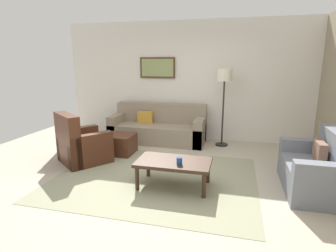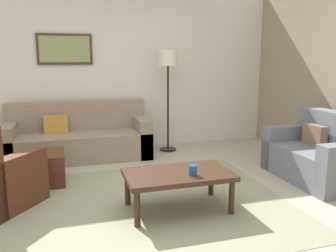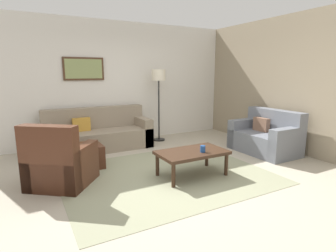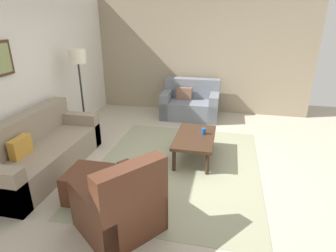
% 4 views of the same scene
% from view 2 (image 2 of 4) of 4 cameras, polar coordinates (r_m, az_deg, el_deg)
% --- Properties ---
extents(ground_plane, '(8.00, 8.00, 0.00)m').
position_cam_2_polar(ground_plane, '(3.89, -4.64, -12.79)').
color(ground_plane, '#B2A893').
extents(rear_partition, '(6.00, 0.12, 2.80)m').
position_cam_2_polar(rear_partition, '(6.13, -9.98, 9.33)').
color(rear_partition, silver).
rests_on(rear_partition, ground_plane).
extents(area_rug, '(3.21, 2.58, 0.01)m').
position_cam_2_polar(area_rug, '(3.89, -4.64, -12.74)').
color(area_rug, gray).
rests_on(area_rug, ground_plane).
extents(couch_main, '(2.21, 0.87, 0.88)m').
position_cam_2_polar(couch_main, '(5.74, -14.51, -2.07)').
color(couch_main, gray).
rests_on(couch_main, ground_plane).
extents(couch_loveseat, '(0.83, 1.32, 0.88)m').
position_cam_2_polar(couch_loveseat, '(4.99, 24.01, -4.62)').
color(couch_loveseat, slate).
rests_on(couch_loveseat, ground_plane).
extents(ottoman, '(0.56, 0.56, 0.40)m').
position_cam_2_polar(ottoman, '(4.70, -20.06, -6.56)').
color(ottoman, '#4C2819').
rests_on(ottoman, ground_plane).
extents(coffee_table, '(1.10, 0.64, 0.41)m').
position_cam_2_polar(coffee_table, '(3.64, 1.68, -8.39)').
color(coffee_table, '#382316').
rests_on(coffee_table, ground_plane).
extents(cup, '(0.08, 0.08, 0.10)m').
position_cam_2_polar(cup, '(3.53, 4.12, -7.28)').
color(cup, '#1E478C').
rests_on(cup, coffee_table).
extents(lamp_standing, '(0.32, 0.32, 1.71)m').
position_cam_2_polar(lamp_standing, '(5.83, -0.00, 9.50)').
color(lamp_standing, black).
rests_on(lamp_standing, ground_plane).
extents(framed_artwork, '(0.87, 0.04, 0.50)m').
position_cam_2_polar(framed_artwork, '(6.00, -16.63, 12.03)').
color(framed_artwork, '#472D1C').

